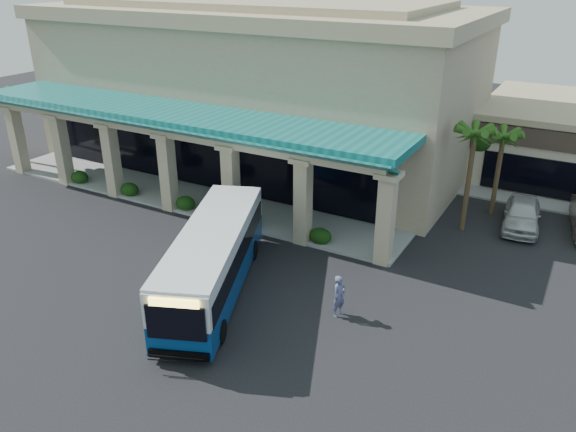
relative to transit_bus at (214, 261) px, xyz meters
The scene contains 10 objects.
ground 1.87m from the transit_bus, 107.54° to the left, with size 110.00×110.00×0.00m, color black.
main_building 19.37m from the transit_bus, 116.07° to the left, with size 30.80×14.80×11.35m, color tan, non-canonical shape.
arcade 11.48m from the transit_bus, 136.83° to the left, with size 30.00×6.20×5.70m, color #0F5D5D, non-canonical shape.
palm_0 14.63m from the transit_bus, 55.71° to the left, with size 2.40×2.40×6.60m, color #265015, non-canonical shape.
palm_1 17.64m from the transit_bus, 58.52° to the left, with size 2.40×2.40×5.80m, color #265015, non-canonical shape.
palm_2 24.07m from the transit_bus, 161.80° to the left, with size 2.40×2.40×6.20m, color #265015, non-canonical shape.
broadleaf_tree 21.27m from the transit_bus, 70.24° to the left, with size 2.60×2.60×4.81m, color black, non-canonical shape.
transit_bus is the anchor object (origin of this frame).
pedestrian 5.81m from the transit_bus, ahead, with size 0.68×0.45×1.87m, color #53557A.
car_silver 17.70m from the transit_bus, 51.65° to the left, with size 1.91×4.76×1.62m, color #BABABA.
Camera 1 is at (13.92, -18.40, 13.61)m, focal length 35.00 mm.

